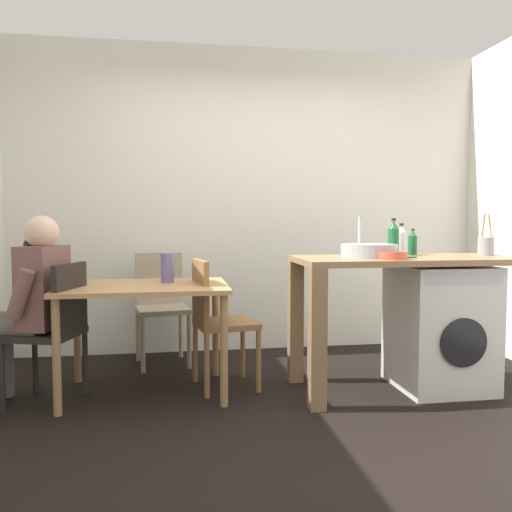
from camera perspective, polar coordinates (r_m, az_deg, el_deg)
ground_plane at (r=3.20m, az=4.24°, el=-17.49°), size 5.46×5.46×0.00m
wall_back at (r=4.70m, az=-0.59°, el=6.12°), size 4.60×0.10×2.70m
dining_table at (r=3.55m, az=-12.19°, el=-4.66°), size 1.10×0.76×0.74m
chair_person_seat at (r=3.52m, az=-21.28°, el=-7.13°), size 0.50×0.50×0.90m
chair_opposite at (r=3.61m, az=-4.50°, el=-6.62°), size 0.46×0.46×0.90m
chair_spare_by_wall at (r=4.33m, az=-10.43°, el=-4.93°), size 0.46×0.46×0.90m
seated_person at (r=3.58m, az=-23.60°, el=-4.37°), size 0.56×0.54×1.20m
kitchen_counter at (r=3.60m, az=13.07°, el=-2.65°), size 1.50×0.68×0.92m
washing_machine at (r=3.85m, az=19.61°, el=-7.34°), size 0.60×0.61×0.86m
sink_basin at (r=3.57m, az=12.36°, el=0.58°), size 0.38×0.38×0.09m
tap at (r=3.73m, az=11.37°, el=2.19°), size 0.02×0.02×0.28m
bottle_tall_green at (r=3.71m, az=14.92°, el=1.82°), size 0.08×0.08×0.27m
bottle_squat_brown at (r=3.84m, az=15.73°, el=1.62°), size 0.07×0.07×0.23m
bottle_clear_small at (r=3.93m, az=16.90°, el=1.39°), size 0.06×0.06×0.19m
mixing_bowl at (r=3.42m, az=14.86°, el=0.11°), size 0.18×0.18×0.05m
utensil_crock at (r=4.02m, az=24.03°, el=1.04°), size 0.11×0.11×0.30m
vase at (r=3.62m, az=-9.77°, el=-1.30°), size 0.09×0.09×0.20m
scissors at (r=3.56m, az=16.12°, el=-0.15°), size 0.15×0.06×0.01m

